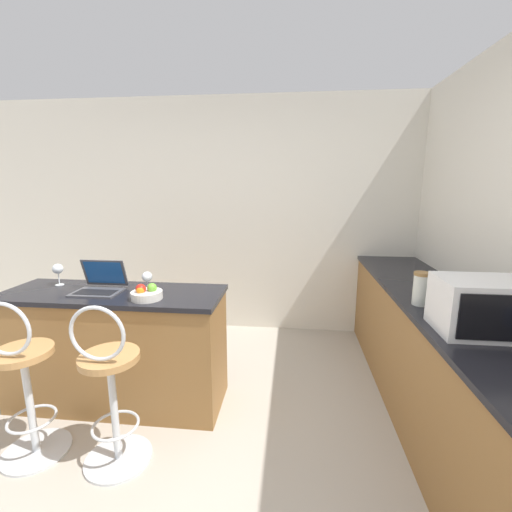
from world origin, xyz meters
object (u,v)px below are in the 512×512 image
at_px(microwave, 489,307).
at_px(storage_jar, 421,288).
at_px(laptop, 100,283).
at_px(wine_glass_tall, 147,277).
at_px(bar_stool_near, 24,384).
at_px(wine_glass_short, 58,270).
at_px(bar_stool_far, 111,390).
at_px(fruit_bowl, 146,293).

distance_m(microwave, storage_jar, 0.46).
bearing_deg(laptop, wine_glass_tall, 4.53).
xyz_separation_m(laptop, wine_glass_tall, (0.35, 0.03, 0.05)).
bearing_deg(wine_glass_tall, bar_stool_near, -130.35).
bearing_deg(wine_glass_short, bar_stool_near, -72.34).
relative_size(bar_stool_far, wine_glass_tall, 6.96).
bearing_deg(microwave, storage_jar, 115.14).
distance_m(laptop, fruit_bowl, 0.44).
height_order(wine_glass_short, wine_glass_tall, wine_glass_short).
bearing_deg(bar_stool_near, wine_glass_short, 107.66).
height_order(laptop, wine_glass_tall, laptop).
bearing_deg(wine_glass_short, laptop, -14.60).
bearing_deg(wine_glass_tall, bar_stool_far, -88.60).
xyz_separation_m(wine_glass_short, wine_glass_tall, (0.75, -0.08, -0.02)).
relative_size(fruit_bowl, wine_glass_short, 1.24).
height_order(bar_stool_far, wine_glass_short, wine_glass_short).
relative_size(bar_stool_near, storage_jar, 4.74).
bearing_deg(wine_glass_tall, fruit_bowl, -69.59).
xyz_separation_m(microwave, wine_glass_short, (-2.84, 0.58, -0.02)).
height_order(microwave, wine_glass_short, microwave).
xyz_separation_m(laptop, wine_glass_short, (-0.40, 0.11, 0.07)).
distance_m(bar_stool_far, wine_glass_tall, 0.81).
xyz_separation_m(fruit_bowl, wine_glass_tall, (-0.06, 0.17, 0.07)).
bearing_deg(laptop, fruit_bowl, -19.03).
relative_size(bar_stool_near, bar_stool_far, 1.00).
distance_m(bar_stool_near, wine_glass_tall, 0.97).
bearing_deg(laptop, bar_stool_near, -106.74).
bearing_deg(bar_stool_far, bar_stool_near, 180.00).
bearing_deg(wine_glass_tall, storage_jar, -2.57).
relative_size(bar_stool_far, wine_glass_short, 6.05).
bearing_deg(fruit_bowl, laptop, 160.97).
height_order(wine_glass_short, storage_jar, storage_jar).
bearing_deg(storage_jar, bar_stool_far, -163.94).
distance_m(laptop, wine_glass_tall, 0.36).
bearing_deg(fruit_bowl, wine_glass_tall, 110.41).
height_order(bar_stool_far, laptop, laptop).
relative_size(microwave, wine_glass_short, 3.01).
height_order(microwave, fruit_bowl, microwave).
bearing_deg(bar_stool_far, wine_glass_tall, 91.40).
distance_m(bar_stool_far, storage_jar, 2.02).
bearing_deg(storage_jar, wine_glass_tall, 177.43).
height_order(bar_stool_near, fruit_bowl, bar_stool_near).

